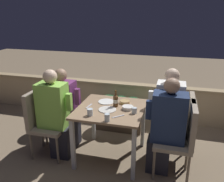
{
  "coord_description": "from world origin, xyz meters",
  "views": [
    {
      "loc": [
        0.78,
        -2.84,
        2.03
      ],
      "look_at": [
        0.0,
        0.07,
        0.98
      ],
      "focal_mm": 38.0,
      "sensor_mm": 36.0,
      "label": 1
    }
  ],
  "objects": [
    {
      "name": "chair_right_near",
      "position": [
        0.95,
        -0.13,
        0.57
      ],
      "size": [
        0.47,
        0.47,
        0.96
      ],
      "color": "gray",
      "rests_on": "ground_plane"
    },
    {
      "name": "glass_cup_1",
      "position": [
        0.34,
        -0.08,
        0.8
      ],
      "size": [
        0.06,
        0.06,
        0.08
      ],
      "color": "silver",
      "rests_on": "dining_table"
    },
    {
      "name": "chair_right_far",
      "position": [
        0.95,
        0.17,
        0.57
      ],
      "size": [
        0.47,
        0.47,
        0.96
      ],
      "color": "gray",
      "rests_on": "ground_plane"
    },
    {
      "name": "person_navy_jumper",
      "position": [
        0.74,
        -0.13,
        0.64
      ],
      "size": [
        0.49,
        0.26,
        1.27
      ],
      "color": "#282833",
      "rests_on": "ground_plane"
    },
    {
      "name": "beer_bottle",
      "position": [
        0.05,
        0.07,
        0.85
      ],
      "size": [
        0.07,
        0.07,
        0.23
      ],
      "color": "brown",
      "rests_on": "dining_table"
    },
    {
      "name": "plate_0",
      "position": [
        -0.12,
        0.19,
        0.76
      ],
      "size": [
        0.24,
        0.24,
        0.01
      ],
      "color": "white",
      "rests_on": "dining_table"
    },
    {
      "name": "planter_hedge",
      "position": [
        -0.08,
        0.88,
        0.34
      ],
      "size": [
        0.79,
        0.47,
        0.6
      ],
      "color": "brown",
      "rests_on": "ground_plane"
    },
    {
      "name": "glass_cup_0",
      "position": [
        -0.19,
        -0.29,
        0.8
      ],
      "size": [
        0.07,
        0.07,
        0.09
      ],
      "color": "silver",
      "rests_on": "dining_table"
    },
    {
      "name": "fork_1",
      "position": [
        -0.3,
        -0.02,
        0.76
      ],
      "size": [
        0.04,
        0.17,
        0.01
      ],
      "color": "silver",
      "rests_on": "dining_table"
    },
    {
      "name": "chair_left_far",
      "position": [
        -0.98,
        0.17,
        0.57
      ],
      "size": [
        0.47,
        0.47,
        0.96
      ],
      "color": "gray",
      "rests_on": "ground_plane"
    },
    {
      "name": "chair_left_near",
      "position": [
        -0.96,
        -0.16,
        0.57
      ],
      "size": [
        0.47,
        0.47,
        0.96
      ],
      "color": "gray",
      "rests_on": "ground_plane"
    },
    {
      "name": "plate_1",
      "position": [
        -0.03,
        -0.08,
        0.76
      ],
      "size": [
        0.23,
        0.23,
        0.01
      ],
      "color": "silver",
      "rests_on": "dining_table"
    },
    {
      "name": "potted_plant",
      "position": [
        -1.17,
        0.57,
        0.47
      ],
      "size": [
        0.4,
        0.4,
        0.77
      ],
      "color": "#B2A899",
      "rests_on": "ground_plane"
    },
    {
      "name": "glass_cup_2",
      "position": [
        0.06,
        -0.39,
        0.81
      ],
      "size": [
        0.06,
        0.06,
        0.09
      ],
      "color": "silver",
      "rests_on": "dining_table"
    },
    {
      "name": "ground_plane",
      "position": [
        0.0,
        0.0,
        0.0
      ],
      "size": [
        16.0,
        16.0,
        0.0
      ],
      "primitive_type": "plane",
      "color": "#847056"
    },
    {
      "name": "dining_table",
      "position": [
        0.0,
        0.0,
        0.66
      ],
      "size": [
        0.9,
        0.91,
        0.76
      ],
      "color": "#937556",
      "rests_on": "ground_plane"
    },
    {
      "name": "parapet_wall",
      "position": [
        0.0,
        1.39,
        0.35
      ],
      "size": [
        9.0,
        0.18,
        0.69
      ],
      "color": "tan",
      "rests_on": "ground_plane"
    },
    {
      "name": "bowl_0",
      "position": [
        0.15,
        0.21,
        0.78
      ],
      "size": [
        0.14,
        0.14,
        0.04
      ],
      "color": "tan",
      "rests_on": "dining_table"
    },
    {
      "name": "person_white_polo",
      "position": [
        0.74,
        0.17,
        0.67
      ],
      "size": [
        0.47,
        0.26,
        1.32
      ],
      "color": "#282833",
      "rests_on": "ground_plane"
    },
    {
      "name": "fork_0",
      "position": [
        0.16,
        -0.24,
        0.76
      ],
      "size": [
        0.14,
        0.13,
        0.01
      ],
      "color": "silver",
      "rests_on": "dining_table"
    },
    {
      "name": "bowl_1",
      "position": [
        0.23,
        0.02,
        0.78
      ],
      "size": [
        0.15,
        0.15,
        0.05
      ],
      "color": "silver",
      "rests_on": "dining_table"
    },
    {
      "name": "person_purple_stripe",
      "position": [
        -0.77,
        0.17,
        0.61
      ],
      "size": [
        0.48,
        0.26,
        1.21
      ],
      "color": "#282833",
      "rests_on": "ground_plane"
    },
    {
      "name": "person_green_blouse",
      "position": [
        -0.75,
        -0.16,
        0.65
      ],
      "size": [
        0.48,
        0.26,
        1.28
      ],
      "color": "#282833",
      "rests_on": "ground_plane"
    }
  ]
}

